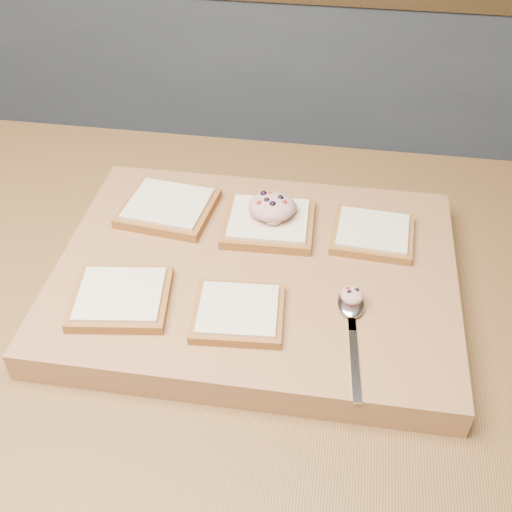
{
  "coord_description": "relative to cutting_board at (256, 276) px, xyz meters",
  "views": [
    {
      "loc": [
        0.19,
        -0.64,
        1.53
      ],
      "look_at": [
        0.09,
        0.0,
        0.96
      ],
      "focal_mm": 45.0,
      "sensor_mm": 36.0,
      "label": 1
    }
  ],
  "objects": [
    {
      "name": "bread_near_center",
      "position": [
        -0.01,
        -0.1,
        0.03
      ],
      "size": [
        0.12,
        0.11,
        0.02
      ],
      "color": "brown",
      "rests_on": "cutting_board"
    },
    {
      "name": "spoon_salad",
      "position": [
        0.13,
        -0.06,
        0.04
      ],
      "size": [
        0.03,
        0.03,
        0.02
      ],
      "color": "tan",
      "rests_on": "spoon"
    },
    {
      "name": "spoon",
      "position": [
        0.13,
        -0.07,
        0.03
      ],
      "size": [
        0.04,
        0.18,
        0.01
      ],
      "color": "silver",
      "rests_on": "cutting_board"
    },
    {
      "name": "tuna_salad_dollop",
      "position": [
        0.01,
        0.09,
        0.06
      ],
      "size": [
        0.07,
        0.07,
        0.03
      ],
      "color": "tan",
      "rests_on": "bread_far_center"
    },
    {
      "name": "bread_far_right",
      "position": [
        0.16,
        0.08,
        0.03
      ],
      "size": [
        0.12,
        0.11,
        0.02
      ],
      "color": "brown",
      "rests_on": "cutting_board"
    },
    {
      "name": "cutting_board",
      "position": [
        0.0,
        0.0,
        0.0
      ],
      "size": [
        0.55,
        0.41,
        0.04
      ],
      "primitive_type": "cube",
      "color": "#9E7144",
      "rests_on": "island_counter"
    },
    {
      "name": "bread_far_center",
      "position": [
        0.01,
        0.08,
        0.03
      ],
      "size": [
        0.13,
        0.12,
        0.02
      ],
      "color": "brown",
      "rests_on": "cutting_board"
    },
    {
      "name": "island_counter",
      "position": [
        -0.09,
        -0.0,
        -0.47
      ],
      "size": [
        2.0,
        0.8,
        0.9
      ],
      "color": "slate",
      "rests_on": "ground"
    },
    {
      "name": "back_counter",
      "position": [
        -0.09,
        1.43,
        -0.45
      ],
      "size": [
        3.6,
        0.62,
        0.94
      ],
      "color": "slate",
      "rests_on": "ground"
    },
    {
      "name": "bread_far_left",
      "position": [
        -0.15,
        0.1,
        0.03
      ],
      "size": [
        0.14,
        0.13,
        0.02
      ],
      "color": "brown",
      "rests_on": "cutting_board"
    },
    {
      "name": "bread_near_left",
      "position": [
        -0.16,
        -0.1,
        0.03
      ],
      "size": [
        0.14,
        0.13,
        0.02
      ],
      "color": "brown",
      "rests_on": "cutting_board"
    }
  ]
}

